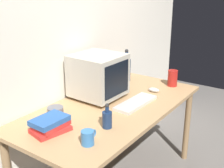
{
  "coord_description": "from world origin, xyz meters",
  "views": [
    {
      "loc": [
        -1.77,
        -1.25,
        1.71
      ],
      "look_at": [
        0.0,
        0.0,
        0.94
      ],
      "focal_mm": 47.71,
      "sensor_mm": 36.0,
      "label": 1
    }
  ],
  "objects_px": {
    "computer_mouse": "(154,90)",
    "bottle_tall": "(126,69)",
    "metal_canister": "(173,78)",
    "cd_spindle": "(55,110)",
    "bottle_short": "(107,119)",
    "keyboard": "(136,103)",
    "book_stack": "(50,125)",
    "crt_monitor": "(98,76)",
    "mug": "(88,137)"
  },
  "relations": [
    {
      "from": "bottle_short",
      "to": "metal_canister",
      "type": "xyz_separation_m",
      "value": [
        1.02,
        -0.01,
        0.01
      ]
    },
    {
      "from": "crt_monitor",
      "to": "bottle_tall",
      "type": "bearing_deg",
      "value": 5.87
    },
    {
      "from": "keyboard",
      "to": "computer_mouse",
      "type": "xyz_separation_m",
      "value": [
        0.33,
        0.01,
        0.01
      ]
    },
    {
      "from": "bottle_short",
      "to": "book_stack",
      "type": "xyz_separation_m",
      "value": [
        -0.26,
        0.27,
        -0.02
      ]
    },
    {
      "from": "computer_mouse",
      "to": "book_stack",
      "type": "bearing_deg",
      "value": 164.68
    },
    {
      "from": "mug",
      "to": "metal_canister",
      "type": "xyz_separation_m",
      "value": [
        1.26,
        0.02,
        0.03
      ]
    },
    {
      "from": "mug",
      "to": "keyboard",
      "type": "bearing_deg",
      "value": 6.42
    },
    {
      "from": "crt_monitor",
      "to": "computer_mouse",
      "type": "relative_size",
      "value": 3.93
    },
    {
      "from": "keyboard",
      "to": "crt_monitor",
      "type": "bearing_deg",
      "value": 102.28
    },
    {
      "from": "crt_monitor",
      "to": "metal_canister",
      "type": "relative_size",
      "value": 2.62
    },
    {
      "from": "book_stack",
      "to": "bottle_tall",
      "type": "bearing_deg",
      "value": 7.74
    },
    {
      "from": "crt_monitor",
      "to": "metal_canister",
      "type": "distance_m",
      "value": 0.75
    },
    {
      "from": "computer_mouse",
      "to": "bottle_tall",
      "type": "xyz_separation_m",
      "value": [
        0.12,
        0.37,
        0.1
      ]
    },
    {
      "from": "keyboard",
      "to": "computer_mouse",
      "type": "bearing_deg",
      "value": 4.49
    },
    {
      "from": "bottle_tall",
      "to": "cd_spindle",
      "type": "relative_size",
      "value": 2.62
    },
    {
      "from": "bottle_tall",
      "to": "mug",
      "type": "height_order",
      "value": "bottle_tall"
    },
    {
      "from": "crt_monitor",
      "to": "keyboard",
      "type": "xyz_separation_m",
      "value": [
        0.06,
        -0.33,
        -0.18
      ]
    },
    {
      "from": "crt_monitor",
      "to": "bottle_short",
      "type": "distance_m",
      "value": 0.56
    },
    {
      "from": "bottle_short",
      "to": "metal_canister",
      "type": "relative_size",
      "value": 1.17
    },
    {
      "from": "crt_monitor",
      "to": "mug",
      "type": "xyz_separation_m",
      "value": [
        -0.63,
        -0.41,
        -0.15
      ]
    },
    {
      "from": "keyboard",
      "to": "mug",
      "type": "relative_size",
      "value": 3.5
    },
    {
      "from": "mug",
      "to": "bottle_tall",
      "type": "bearing_deg",
      "value": 21.95
    },
    {
      "from": "book_stack",
      "to": "cd_spindle",
      "type": "relative_size",
      "value": 2.22
    },
    {
      "from": "bottle_tall",
      "to": "cd_spindle",
      "type": "bearing_deg",
      "value": 178.45
    },
    {
      "from": "bottle_tall",
      "to": "book_stack",
      "type": "bearing_deg",
      "value": -172.26
    },
    {
      "from": "cd_spindle",
      "to": "metal_canister",
      "type": "distance_m",
      "value": 1.15
    },
    {
      "from": "keyboard",
      "to": "metal_canister",
      "type": "bearing_deg",
      "value": -3.16
    },
    {
      "from": "keyboard",
      "to": "bottle_tall",
      "type": "bearing_deg",
      "value": 42.27
    },
    {
      "from": "computer_mouse",
      "to": "bottle_short",
      "type": "xyz_separation_m",
      "value": [
        -0.78,
        -0.06,
        0.05
      ]
    },
    {
      "from": "computer_mouse",
      "to": "metal_canister",
      "type": "relative_size",
      "value": 0.67
    },
    {
      "from": "keyboard",
      "to": "book_stack",
      "type": "height_order",
      "value": "book_stack"
    },
    {
      "from": "computer_mouse",
      "to": "bottle_short",
      "type": "relative_size",
      "value": 0.57
    },
    {
      "from": "computer_mouse",
      "to": "bottle_tall",
      "type": "distance_m",
      "value": 0.4
    },
    {
      "from": "book_stack",
      "to": "metal_canister",
      "type": "height_order",
      "value": "metal_canister"
    },
    {
      "from": "mug",
      "to": "computer_mouse",
      "type": "bearing_deg",
      "value": 5.1
    },
    {
      "from": "computer_mouse",
      "to": "cd_spindle",
      "type": "height_order",
      "value": "cd_spindle"
    },
    {
      "from": "keyboard",
      "to": "cd_spindle",
      "type": "height_order",
      "value": "cd_spindle"
    },
    {
      "from": "crt_monitor",
      "to": "mug",
      "type": "distance_m",
      "value": 0.76
    },
    {
      "from": "bottle_tall",
      "to": "metal_canister",
      "type": "distance_m",
      "value": 0.45
    },
    {
      "from": "keyboard",
      "to": "book_stack",
      "type": "distance_m",
      "value": 0.74
    },
    {
      "from": "bottle_short",
      "to": "book_stack",
      "type": "relative_size",
      "value": 0.65
    },
    {
      "from": "cd_spindle",
      "to": "metal_canister",
      "type": "xyz_separation_m",
      "value": [
        1.06,
        -0.46,
        0.05
      ]
    },
    {
      "from": "crt_monitor",
      "to": "computer_mouse",
      "type": "distance_m",
      "value": 0.53
    },
    {
      "from": "book_stack",
      "to": "computer_mouse",
      "type": "bearing_deg",
      "value": -11.51
    },
    {
      "from": "keyboard",
      "to": "bottle_short",
      "type": "bearing_deg",
      "value": -172.13
    },
    {
      "from": "computer_mouse",
      "to": "bottle_tall",
      "type": "height_order",
      "value": "bottle_tall"
    },
    {
      "from": "keyboard",
      "to": "bottle_tall",
      "type": "height_order",
      "value": "bottle_tall"
    },
    {
      "from": "bottle_short",
      "to": "cd_spindle",
      "type": "bearing_deg",
      "value": 94.47
    },
    {
      "from": "mug",
      "to": "cd_spindle",
      "type": "distance_m",
      "value": 0.53
    },
    {
      "from": "metal_canister",
      "to": "mug",
      "type": "bearing_deg",
      "value": -178.89
    }
  ]
}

